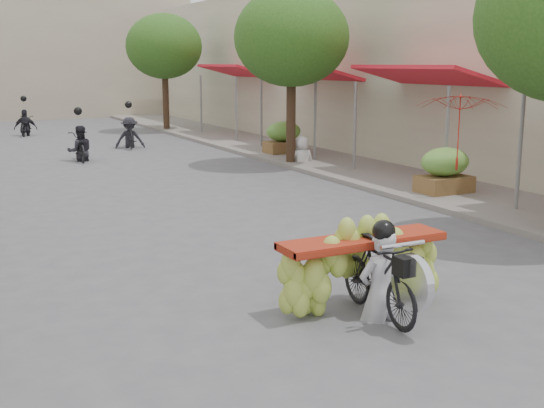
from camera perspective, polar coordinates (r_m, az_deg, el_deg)
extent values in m
cube|color=slate|center=(22.38, 3.97, 3.99)|extent=(4.00, 60.00, 0.12)
cube|color=#B9B299|center=(24.36, 15.69, 11.15)|extent=(8.00, 40.00, 6.00)
cylinder|color=slate|center=(14.68, 20.02, 4.05)|extent=(0.08, 0.08, 2.55)
cube|color=red|center=(18.15, 12.64, 10.47)|extent=(1.77, 4.20, 0.53)
cylinder|color=slate|center=(16.26, 14.39, 5.06)|extent=(0.08, 0.08, 2.55)
cylinder|color=slate|center=(19.27, 6.95, 6.32)|extent=(0.08, 0.08, 2.55)
cube|color=red|center=(23.11, 3.04, 10.93)|extent=(1.77, 4.20, 0.53)
cylinder|color=slate|center=(21.13, 3.63, 6.85)|extent=(0.08, 0.08, 2.55)
cylinder|color=slate|center=(24.47, -0.90, 7.53)|extent=(0.08, 0.08, 2.55)
cube|color=red|center=(28.48, -3.06, 11.07)|extent=(1.77, 4.20, 0.53)
cylinder|color=slate|center=(26.46, -3.00, 7.83)|extent=(0.08, 0.08, 2.55)
cylinder|color=slate|center=(29.98, -5.96, 8.23)|extent=(0.08, 0.08, 2.55)
cube|color=#B2A58D|center=(42.29, -21.29, 11.52)|extent=(20.00, 6.00, 7.00)
cylinder|color=#3A2719|center=(20.58, 1.60, 7.64)|extent=(0.28, 0.28, 3.20)
ellipsoid|color=#2F5D1B|center=(20.54, 1.63, 13.78)|extent=(3.40, 3.40, 2.90)
cylinder|color=#3A2719|center=(31.64, -8.89, 8.92)|extent=(0.28, 0.28, 3.20)
ellipsoid|color=#2F5D1B|center=(31.61, -9.01, 12.91)|extent=(3.40, 3.40, 2.90)
cube|color=brown|center=(16.24, 14.20, 1.84)|extent=(1.20, 0.80, 0.50)
ellipsoid|color=#63A03C|center=(16.16, 14.30, 3.86)|extent=(1.20, 0.88, 0.66)
cube|color=brown|center=(22.82, 0.97, 4.94)|extent=(1.20, 0.80, 0.50)
ellipsoid|color=#63A03C|center=(22.76, 0.97, 6.39)|extent=(1.20, 0.88, 0.66)
imported|color=black|center=(8.41, 8.88, -6.12)|extent=(0.59, 1.72, 1.00)
cylinder|color=silver|center=(7.88, 11.66, -6.52)|extent=(0.10, 0.66, 0.66)
cube|color=black|center=(7.90, 11.27, -5.08)|extent=(0.28, 0.22, 0.22)
cylinder|color=silver|center=(7.91, 10.89, -3.38)|extent=(0.60, 0.05, 0.05)
cube|color=maroon|center=(8.57, 7.60, -3.07)|extent=(2.20, 0.55, 0.10)
imported|color=silver|center=(8.20, 9.22, -2.03)|extent=(0.59, 0.44, 1.65)
sphere|color=black|center=(8.02, 9.53, 3.45)|extent=(0.28, 0.28, 0.28)
imported|color=#A62016|center=(15.30, 15.59, 9.05)|extent=(2.45, 2.45, 1.71)
imported|color=silver|center=(20.71, 2.55, 5.73)|extent=(0.79, 0.49, 1.57)
imported|color=black|center=(22.53, -15.77, 4.60)|extent=(0.70, 1.61, 0.88)
imported|color=black|center=(22.46, -15.87, 6.33)|extent=(0.82, 0.54, 1.65)
sphere|color=black|center=(22.43, -15.93, 7.49)|extent=(0.26, 0.26, 0.26)
imported|color=black|center=(25.59, -11.83, 5.80)|extent=(0.82, 1.87, 1.07)
imported|color=black|center=(25.54, -11.88, 7.12)|extent=(1.14, 0.73, 1.65)
sphere|color=black|center=(25.51, -11.93, 8.14)|extent=(0.26, 0.26, 0.26)
imported|color=black|center=(31.19, -19.92, 6.14)|extent=(0.98, 1.55, 0.82)
imported|color=black|center=(31.13, -20.02, 7.45)|extent=(1.09, 0.83, 1.65)
sphere|color=black|center=(31.11, -20.07, 8.28)|extent=(0.26, 0.26, 0.26)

